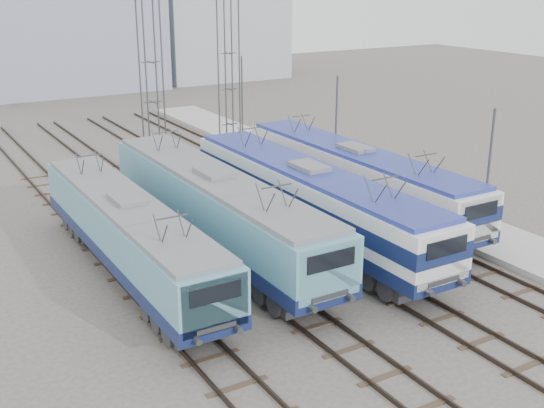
% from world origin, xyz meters
% --- Properties ---
extents(ground, '(160.00, 160.00, 0.00)m').
position_xyz_m(ground, '(0.00, 0.00, 0.00)').
color(ground, '#514C47').
extents(platform, '(4.00, 70.00, 0.30)m').
position_xyz_m(platform, '(10.20, 8.00, 0.15)').
color(platform, '#9E9E99').
rests_on(platform, ground).
extents(locomotive_far_left, '(2.71, 17.12, 3.22)m').
position_xyz_m(locomotive_far_left, '(-6.75, 7.79, 2.14)').
color(locomotive_far_left, '#121C49').
rests_on(locomotive_far_left, ground).
extents(locomotive_center_left, '(2.98, 18.86, 3.55)m').
position_xyz_m(locomotive_center_left, '(-2.25, 8.43, 2.34)').
color(locomotive_center_left, '#121C49').
rests_on(locomotive_center_left, ground).
extents(locomotive_center_right, '(2.95, 18.67, 3.51)m').
position_xyz_m(locomotive_center_right, '(2.25, 7.23, 2.38)').
color(locomotive_center_right, '#121C49').
rests_on(locomotive_center_right, ground).
extents(locomotive_far_right, '(2.86, 18.11, 3.40)m').
position_xyz_m(locomotive_far_right, '(6.75, 9.45, 2.31)').
color(locomotive_far_right, '#121C49').
rests_on(locomotive_far_right, ground).
extents(catenary_tower_west, '(4.50, 1.20, 12.00)m').
position_xyz_m(catenary_tower_west, '(0.00, 22.00, 6.64)').
color(catenary_tower_west, '#3F4247').
rests_on(catenary_tower_west, ground).
extents(catenary_tower_east, '(4.50, 1.20, 12.00)m').
position_xyz_m(catenary_tower_east, '(6.50, 24.00, 6.64)').
color(catenary_tower_east, '#3F4247').
rests_on(catenary_tower_east, ground).
extents(mast_front, '(0.12, 0.12, 7.00)m').
position_xyz_m(mast_front, '(8.60, 2.00, 3.50)').
color(mast_front, '#3F4247').
rests_on(mast_front, ground).
extents(mast_mid, '(0.12, 0.12, 7.00)m').
position_xyz_m(mast_mid, '(8.60, 14.00, 3.50)').
color(mast_mid, '#3F4247').
rests_on(mast_mid, ground).
extents(mast_rear, '(0.12, 0.12, 7.00)m').
position_xyz_m(mast_rear, '(8.60, 26.00, 3.50)').
color(mast_rear, '#3F4247').
rests_on(mast_rear, ground).
extents(building_center, '(22.00, 14.00, 18.00)m').
position_xyz_m(building_center, '(4.00, 62.00, 9.00)').
color(building_center, '#868CA3').
rests_on(building_center, ground).
extents(building_east, '(16.00, 12.00, 12.00)m').
position_xyz_m(building_east, '(24.00, 62.00, 6.00)').
color(building_east, '#9BA3AE').
rests_on(building_east, ground).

